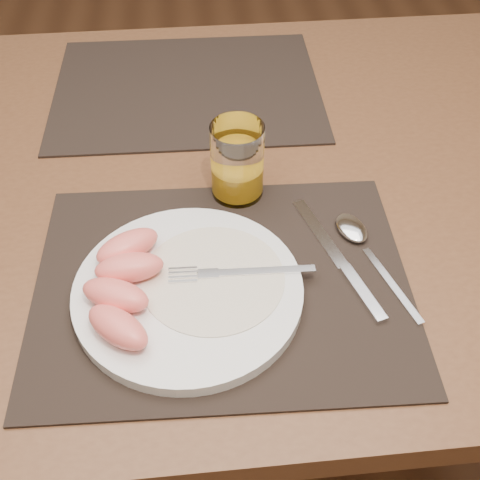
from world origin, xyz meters
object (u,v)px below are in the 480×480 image
at_px(fork, 229,273).
at_px(knife, 344,267).
at_px(table, 211,211).
at_px(spoon, 357,236).
at_px(plate, 188,291).
at_px(juice_glass, 237,165).
at_px(placemat_far, 187,88).
at_px(placemat_near, 222,283).

bearing_deg(fork, knife, 3.93).
relative_size(table, spoon, 7.38).
height_order(fork, knife, fork).
bearing_deg(fork, plate, -163.44).
distance_m(table, knife, 0.28).
bearing_deg(plate, juice_glass, 67.28).
height_order(table, plate, plate).
bearing_deg(juice_glass, plate, -112.72).
xyz_separation_m(placemat_far, juice_glass, (0.06, -0.28, 0.05)).
distance_m(table, placemat_near, 0.24).
relative_size(fork, spoon, 0.92).
bearing_deg(juice_glass, placemat_far, 102.19).
bearing_deg(spoon, placemat_far, 117.97).
relative_size(fork, juice_glass, 1.62).
distance_m(placemat_near, placemat_far, 0.44).
height_order(placemat_near, plate, plate).
bearing_deg(placemat_near, spoon, 17.11).
distance_m(placemat_near, fork, 0.02).
xyz_separation_m(table, fork, (0.01, -0.22, 0.11)).
xyz_separation_m(placemat_near, spoon, (0.18, 0.05, 0.01)).
relative_size(placemat_far, fork, 2.57).
relative_size(spoon, juice_glass, 1.75).
distance_m(placemat_near, plate, 0.05).
bearing_deg(fork, spoon, 18.61).
bearing_deg(plate, spoon, 18.16).
relative_size(placemat_far, spoon, 2.37).
bearing_deg(placemat_near, plate, -157.43).
relative_size(placemat_far, knife, 2.09).
distance_m(placemat_far, knife, 0.47).
distance_m(placemat_far, fork, 0.44).
relative_size(plate, spoon, 1.42).
bearing_deg(knife, placemat_near, -177.23).
xyz_separation_m(fork, juice_glass, (0.03, 0.17, 0.03)).
distance_m(fork, juice_glass, 0.17).
bearing_deg(spoon, knife, -120.13).
distance_m(table, spoon, 0.26).
bearing_deg(plate, placemat_near, 22.57).
bearing_deg(table, juice_glass, -57.15).
relative_size(plate, juice_glass, 2.49).
relative_size(table, placemat_near, 3.11).
bearing_deg(spoon, juice_glass, 143.32).
xyz_separation_m(table, juice_glass, (0.04, -0.06, 0.14)).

